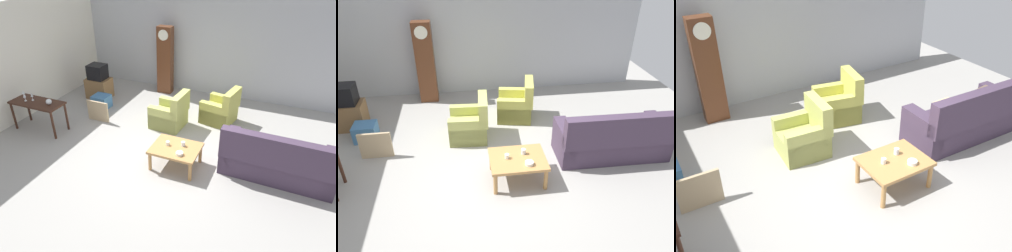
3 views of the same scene
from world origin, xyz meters
TOP-DOWN VIEW (x-y plane):
  - ground_plane at (0.00, 0.00)m, footprint 10.40×10.40m
  - garage_door_wall at (0.00, 3.60)m, footprint 8.40×0.16m
  - couch_floral at (2.21, 0.11)m, footprint 2.12×0.92m
  - armchair_olive_near at (-0.43, 1.17)m, footprint 0.84×0.81m
  - armchair_olive_far at (0.67, 1.88)m, footprint 0.92×0.89m
  - coffee_table_wood at (0.31, -0.31)m, footprint 0.96×0.76m
  - grandfather_clock at (-1.39, 3.11)m, footprint 0.44×0.30m
  - framed_picture_leaning at (-2.25, 0.71)m, footprint 0.60×0.05m
  - cup_white_porcelain at (0.12, -0.29)m, footprint 0.08×0.08m
  - cup_blue_rimmed at (0.42, -0.20)m, footprint 0.08×0.08m
  - bowl_white_stacked at (0.46, -0.52)m, footprint 0.14×0.14m

SIDE VIEW (x-z plane):
  - ground_plane at x=0.00m, z-range 0.00..0.00m
  - framed_picture_leaning at x=-2.25m, z-range 0.00..0.54m
  - armchair_olive_near at x=-0.43m, z-range -0.15..0.77m
  - armchair_olive_far at x=0.67m, z-range -0.15..0.77m
  - couch_floral at x=2.21m, z-range -0.17..0.87m
  - coffee_table_wood at x=0.31m, z-range 0.16..0.61m
  - bowl_white_stacked at x=0.46m, z-range 0.45..0.51m
  - cup_white_porcelain at x=0.12m, z-range 0.45..0.53m
  - cup_blue_rimmed at x=0.42m, z-range 0.45..0.55m
  - grandfather_clock at x=-1.39m, z-range 0.01..2.01m
  - garage_door_wall at x=0.00m, z-range 0.00..3.20m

